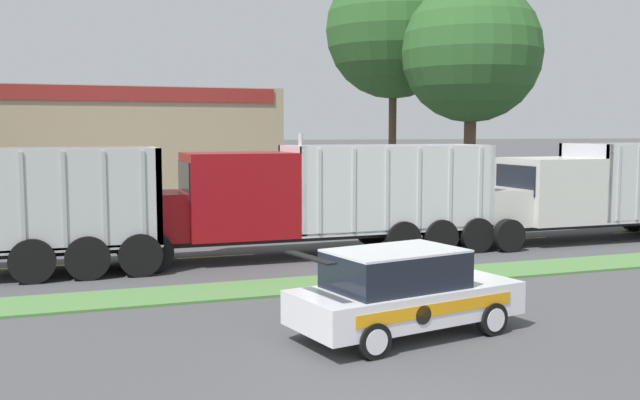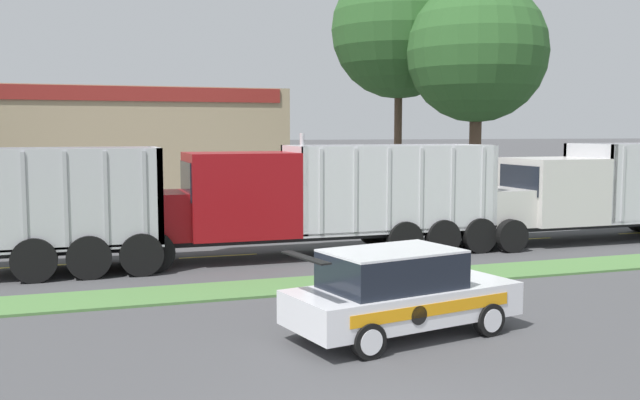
% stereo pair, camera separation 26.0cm
% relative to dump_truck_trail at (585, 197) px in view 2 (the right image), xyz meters
% --- Properties ---
extents(grass_verge, '(120.00, 1.82, 0.06)m').
position_rel_dump_truck_trail_xyz_m(grass_verge, '(-13.07, -3.95, -1.51)').
color(grass_verge, '#517F42').
rests_on(grass_verge, ground_plane).
extents(centre_line_3, '(2.40, 0.14, 0.01)m').
position_rel_dump_truck_trail_xyz_m(centre_line_3, '(-18.06, 0.96, -1.54)').
color(centre_line_3, yellow).
rests_on(centre_line_3, ground_plane).
extents(centre_line_4, '(2.40, 0.14, 0.01)m').
position_rel_dump_truck_trail_xyz_m(centre_line_4, '(-12.66, 0.96, -1.54)').
color(centre_line_4, yellow).
rests_on(centre_line_4, ground_plane).
extents(centre_line_5, '(2.40, 0.14, 0.01)m').
position_rel_dump_truck_trail_xyz_m(centre_line_5, '(-7.26, 0.96, -1.54)').
color(centre_line_5, yellow).
rests_on(centre_line_5, ground_plane).
extents(centre_line_6, '(2.40, 0.14, 0.01)m').
position_rel_dump_truck_trail_xyz_m(centre_line_6, '(-1.86, 0.96, -1.54)').
color(centre_line_6, yellow).
rests_on(centre_line_6, ground_plane).
extents(dump_truck_trail, '(11.51, 2.86, 3.38)m').
position_rel_dump_truck_trail_xyz_m(dump_truck_trail, '(0.00, 0.00, 0.00)').
color(dump_truck_trail, black).
rests_on(dump_truck_trail, ground_plane).
extents(dump_truck_far_right, '(11.70, 2.68, 3.76)m').
position_rel_dump_truck_trail_xyz_m(dump_truck_far_right, '(-10.98, 0.14, 0.11)').
color(dump_truck_far_right, black).
rests_on(dump_truck_far_right, ground_plane).
extents(rally_car, '(4.65, 2.65, 1.68)m').
position_rel_dump_truck_trail_xyz_m(rally_car, '(-10.99, -8.57, -0.70)').
color(rally_car, white).
rests_on(rally_car, ground_plane).
extents(store_building_backdrop, '(25.09, 12.10, 6.32)m').
position_rel_dump_truck_trail_xyz_m(store_building_backdrop, '(-17.37, 26.41, 1.63)').
color(store_building_backdrop, tan).
rests_on(store_building_backdrop, ground_plane).
extents(tree_behind_left, '(6.38, 6.38, 12.18)m').
position_rel_dump_truck_trail_xyz_m(tree_behind_left, '(0.55, 8.34, 6.48)').
color(tree_behind_left, brown).
rests_on(tree_behind_left, ground_plane).
extents(tree_behind_centre, '(6.76, 6.76, 13.88)m').
position_rel_dump_truck_trail_xyz_m(tree_behind_centre, '(-1.40, 12.55, 7.95)').
color(tree_behind_centre, brown).
rests_on(tree_behind_centre, ground_plane).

